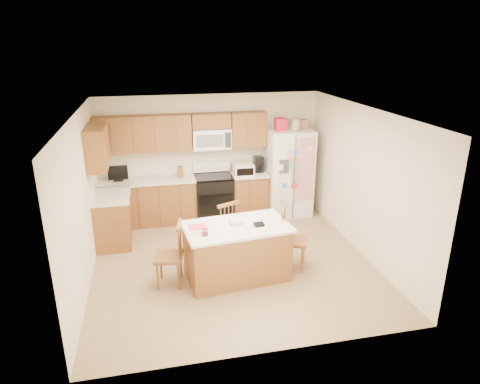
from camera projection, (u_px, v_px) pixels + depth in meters
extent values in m
plane|color=olive|center=(232.00, 262.00, 7.16)|extent=(4.50, 4.50, 0.00)
cube|color=beige|center=(210.00, 156.00, 8.81)|extent=(4.50, 0.10, 2.50)
cube|color=beige|center=(272.00, 259.00, 4.67)|extent=(4.50, 0.10, 2.50)
cube|color=beige|center=(82.00, 202.00, 6.28)|extent=(0.10, 4.50, 2.50)
cube|color=beige|center=(363.00, 182.00, 7.19)|extent=(0.10, 4.50, 2.50)
cube|color=white|center=(231.00, 112.00, 6.31)|extent=(4.50, 4.50, 0.04)
cube|color=brown|center=(149.00, 202.00, 8.54)|extent=(1.87, 0.60, 0.88)
cube|color=brown|center=(248.00, 195.00, 8.95)|extent=(0.72, 0.60, 0.88)
cube|color=brown|center=(113.00, 220.00, 7.70)|extent=(0.60, 0.95, 0.88)
cube|color=silver|center=(147.00, 181.00, 8.37)|extent=(1.87, 0.64, 0.04)
cube|color=silver|center=(249.00, 174.00, 8.79)|extent=(0.72, 0.64, 0.04)
cube|color=silver|center=(111.00, 196.00, 7.55)|extent=(0.64, 0.95, 0.04)
cube|color=brown|center=(143.00, 134.00, 8.20)|extent=(1.85, 0.33, 0.70)
cube|color=brown|center=(248.00, 129.00, 8.62)|extent=(0.70, 0.33, 0.70)
cube|color=brown|center=(211.00, 121.00, 8.40)|extent=(0.76, 0.33, 0.29)
cube|color=brown|center=(97.00, 147.00, 7.21)|extent=(0.33, 0.95, 0.70)
cube|color=brown|center=(111.00, 137.00, 7.93)|extent=(0.02, 0.01, 0.66)
cube|color=brown|center=(118.00, 210.00, 8.14)|extent=(0.02, 0.01, 0.84)
cube|color=brown|center=(133.00, 136.00, 8.01)|extent=(0.02, 0.01, 0.66)
cube|color=brown|center=(139.00, 209.00, 8.22)|extent=(0.02, 0.01, 0.84)
cube|color=brown|center=(155.00, 135.00, 8.09)|extent=(0.02, 0.01, 0.66)
cube|color=brown|center=(160.00, 207.00, 8.30)|extent=(0.02, 0.01, 0.84)
cube|color=brown|center=(176.00, 134.00, 8.17)|extent=(0.01, 0.01, 0.66)
cube|color=brown|center=(181.00, 205.00, 8.38)|extent=(0.01, 0.01, 0.84)
cube|color=brown|center=(247.00, 131.00, 8.45)|extent=(0.01, 0.01, 0.66)
cube|color=brown|center=(250.00, 200.00, 8.66)|extent=(0.01, 0.01, 0.84)
cube|color=white|center=(211.00, 139.00, 8.50)|extent=(0.76, 0.38, 0.40)
cube|color=slate|center=(210.00, 141.00, 8.30)|extent=(0.54, 0.01, 0.24)
cube|color=#262626|center=(228.00, 140.00, 8.38)|extent=(0.12, 0.01, 0.30)
cube|color=brown|center=(181.00, 172.00, 8.47)|extent=(0.10, 0.14, 0.22)
cube|color=black|center=(119.00, 180.00, 8.28)|extent=(0.18, 0.12, 0.02)
cube|color=black|center=(118.00, 173.00, 8.23)|extent=(0.38, 0.03, 0.28)
cube|color=#B95C24|center=(240.00, 168.00, 8.80)|extent=(0.35, 0.22, 0.18)
cube|color=white|center=(244.00, 170.00, 8.58)|extent=(0.40, 0.28, 0.23)
cube|color=black|center=(245.00, 172.00, 8.46)|extent=(0.34, 0.01, 0.15)
cube|color=black|center=(258.00, 164.00, 8.83)|extent=(0.18, 0.22, 0.32)
cylinder|color=black|center=(259.00, 168.00, 8.78)|extent=(0.12, 0.12, 0.12)
cube|color=black|center=(214.00, 198.00, 8.78)|extent=(0.76, 0.64, 0.88)
cube|color=black|center=(216.00, 204.00, 8.49)|extent=(0.68, 0.01, 0.42)
cube|color=black|center=(213.00, 176.00, 8.63)|extent=(0.76, 0.64, 0.03)
cube|color=white|center=(211.00, 167.00, 8.82)|extent=(0.76, 0.10, 0.20)
cube|color=white|center=(288.00, 172.00, 8.89)|extent=(0.90, 0.75, 1.80)
cube|color=#4C4C4C|center=(294.00, 178.00, 8.54)|extent=(0.02, 0.01, 1.75)
cube|color=silver|center=(293.00, 171.00, 8.46)|extent=(0.02, 0.03, 0.55)
cube|color=silver|center=(297.00, 171.00, 8.48)|extent=(0.02, 0.03, 0.55)
cube|color=#3F3F44|center=(284.00, 166.00, 8.41)|extent=(0.20, 0.01, 0.28)
cube|color=#D84C59|center=(304.00, 170.00, 8.53)|extent=(0.42, 0.01, 1.30)
cube|color=red|center=(281.00, 124.00, 8.51)|extent=(0.22, 0.22, 0.24)
cylinder|color=tan|center=(296.00, 124.00, 8.53)|extent=(0.18, 0.18, 0.22)
cube|color=#A77A55|center=(302.00, 124.00, 8.69)|extent=(0.18, 0.20, 0.18)
cube|color=brown|center=(237.00, 253.00, 6.58)|extent=(1.59, 1.01, 0.83)
cube|color=silver|center=(237.00, 227.00, 6.43)|extent=(1.68, 1.10, 0.04)
cylinder|color=red|center=(205.00, 233.00, 6.11)|extent=(0.08, 0.08, 0.06)
cylinder|color=white|center=(205.00, 232.00, 6.10)|extent=(0.09, 0.09, 0.09)
cube|color=#FAACBF|center=(237.00, 222.00, 6.47)|extent=(0.22, 0.17, 0.07)
cube|color=black|center=(259.00, 224.00, 6.42)|extent=(0.16, 0.14, 0.04)
cube|color=white|center=(195.00, 230.00, 6.26)|extent=(0.32, 0.27, 0.01)
cube|color=#D84C4C|center=(197.00, 227.00, 6.34)|extent=(0.28, 0.23, 0.01)
cylinder|color=white|center=(221.00, 234.00, 6.15)|extent=(0.13, 0.07, 0.01)
cube|color=brown|center=(169.00, 257.00, 6.36)|extent=(0.48, 0.50, 0.05)
cylinder|color=brown|center=(161.00, 265.00, 6.60)|extent=(0.04, 0.04, 0.44)
cylinder|color=brown|center=(158.00, 277.00, 6.27)|extent=(0.04, 0.04, 0.44)
cylinder|color=brown|center=(181.00, 265.00, 6.61)|extent=(0.04, 0.04, 0.44)
cylinder|color=brown|center=(179.00, 277.00, 6.28)|extent=(0.04, 0.04, 0.44)
cylinder|color=brown|center=(181.00, 236.00, 6.42)|extent=(0.02, 0.02, 0.49)
cylinder|color=brown|center=(180.00, 238.00, 6.35)|extent=(0.02, 0.02, 0.49)
cylinder|color=brown|center=(180.00, 240.00, 6.27)|extent=(0.02, 0.02, 0.49)
cylinder|color=brown|center=(179.00, 243.00, 6.20)|extent=(0.02, 0.02, 0.49)
cylinder|color=brown|center=(179.00, 245.00, 6.13)|extent=(0.02, 0.02, 0.49)
cube|color=brown|center=(179.00, 225.00, 6.19)|extent=(0.11, 0.41, 0.05)
cube|color=brown|center=(223.00, 230.00, 7.25)|extent=(0.57, 0.55, 0.05)
cylinder|color=brown|center=(226.00, 237.00, 7.54)|extent=(0.04, 0.04, 0.45)
cylinder|color=brown|center=(210.00, 242.00, 7.35)|extent=(0.04, 0.04, 0.45)
cylinder|color=brown|center=(237.00, 243.00, 7.31)|extent=(0.04, 0.04, 0.45)
cylinder|color=brown|center=(220.00, 249.00, 7.11)|extent=(0.04, 0.04, 0.45)
cylinder|color=brown|center=(236.00, 216.00, 7.11)|extent=(0.02, 0.02, 0.50)
cylinder|color=brown|center=(233.00, 217.00, 7.06)|extent=(0.02, 0.02, 0.50)
cylinder|color=brown|center=(229.00, 218.00, 7.02)|extent=(0.02, 0.02, 0.50)
cylinder|color=brown|center=(225.00, 220.00, 6.98)|extent=(0.02, 0.02, 0.50)
cylinder|color=brown|center=(221.00, 221.00, 6.94)|extent=(0.02, 0.02, 0.50)
cube|color=brown|center=(229.00, 204.00, 6.94)|extent=(0.40, 0.20, 0.05)
cube|color=brown|center=(294.00, 241.00, 6.85)|extent=(0.56, 0.57, 0.05)
cylinder|color=brown|center=(302.00, 260.00, 6.74)|extent=(0.04, 0.04, 0.45)
cylinder|color=brown|center=(304.00, 250.00, 7.06)|extent=(0.04, 0.04, 0.45)
cylinder|color=brown|center=(282.00, 258.00, 6.80)|extent=(0.04, 0.04, 0.45)
cylinder|color=brown|center=(285.00, 248.00, 7.13)|extent=(0.04, 0.04, 0.45)
cylinder|color=brown|center=(282.00, 228.00, 6.65)|extent=(0.02, 0.02, 0.50)
cylinder|color=brown|center=(283.00, 226.00, 6.72)|extent=(0.02, 0.02, 0.50)
cylinder|color=brown|center=(283.00, 224.00, 6.79)|extent=(0.02, 0.02, 0.50)
cylinder|color=brown|center=(284.00, 222.00, 6.87)|extent=(0.02, 0.02, 0.50)
cylinder|color=brown|center=(284.00, 220.00, 6.94)|extent=(0.02, 0.02, 0.50)
cube|color=brown|center=(284.00, 209.00, 6.71)|extent=(0.21, 0.40, 0.05)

